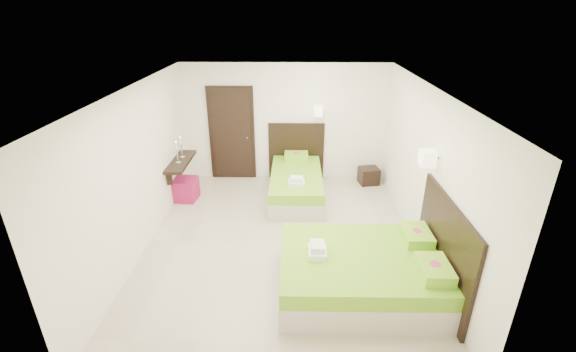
{
  "coord_description": "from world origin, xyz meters",
  "views": [
    {
      "loc": [
        0.2,
        -5.52,
        3.69
      ],
      "look_at": [
        0.1,
        0.3,
        1.1
      ],
      "focal_mm": 24.0,
      "sensor_mm": 36.0,
      "label": 1
    }
  ],
  "objects_px": {
    "nightstand": "(369,176)",
    "ottoman": "(185,189)",
    "bed_double": "(367,270)",
    "bed_single": "(296,182)"
  },
  "relations": [
    {
      "from": "nightstand",
      "to": "ottoman",
      "type": "relative_size",
      "value": 0.91
    },
    {
      "from": "bed_double",
      "to": "nightstand",
      "type": "height_order",
      "value": "bed_double"
    },
    {
      "from": "bed_double",
      "to": "nightstand",
      "type": "distance_m",
      "value": 3.63
    },
    {
      "from": "ottoman",
      "to": "bed_single",
      "type": "bearing_deg",
      "value": 5.8
    },
    {
      "from": "bed_double",
      "to": "bed_single",
      "type": "bearing_deg",
      "value": 108.26
    },
    {
      "from": "bed_single",
      "to": "bed_double",
      "type": "relative_size",
      "value": 0.94
    },
    {
      "from": "bed_double",
      "to": "ottoman",
      "type": "bearing_deg",
      "value": 140.16
    },
    {
      "from": "nightstand",
      "to": "bed_single",
      "type": "bearing_deg",
      "value": -170.2
    },
    {
      "from": "nightstand",
      "to": "ottoman",
      "type": "height_order",
      "value": "ottoman"
    },
    {
      "from": "bed_single",
      "to": "bed_double",
      "type": "xyz_separation_m",
      "value": [
        0.97,
        -2.95,
        0.02
      ]
    }
  ]
}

